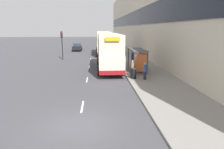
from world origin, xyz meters
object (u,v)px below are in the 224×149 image
at_px(car_0, 77,47).
at_px(litter_bin, 134,73).
at_px(pedestrian_2, 132,58).
at_px(double_decker_bus_near, 109,51).
at_px(double_decker_bus_ahead, 104,42).
at_px(pedestrian_at_shelter, 132,68).
at_px(traffic_light_far_kerb, 62,41).
at_px(pedestrian_1, 145,71).
at_px(car_1, 104,43).
at_px(bus_shelter, 139,56).

bearing_deg(car_0, litter_bin, 106.58).
bearing_deg(pedestrian_2, double_decker_bus_near, -144.13).
distance_m(double_decker_bus_ahead, pedestrian_2, 12.87).
bearing_deg(double_decker_bus_near, pedestrian_at_shelter, -62.97).
bearing_deg(car_0, traffic_light_far_kerb, 85.31).
distance_m(pedestrian_at_shelter, traffic_light_far_kerb, 15.42).
height_order(car_0, pedestrian_1, pedestrian_1).
height_order(pedestrian_at_shelter, litter_bin, pedestrian_at_shelter).
xyz_separation_m(double_decker_bus_near, car_1, (0.61, 32.02, -1.40)).
height_order(double_decker_bus_ahead, car_0, double_decker_bus_ahead).
height_order(double_decker_bus_near, litter_bin, double_decker_bus_near).
xyz_separation_m(pedestrian_at_shelter, pedestrian_1, (0.96, -1.50, -0.00)).
relative_size(double_decker_bus_ahead, pedestrian_1, 6.31).
relative_size(pedestrian_1, pedestrian_2, 0.90).
bearing_deg(litter_bin, pedestrian_at_shelter, 87.55).
bearing_deg(litter_bin, bus_shelter, 69.10).
distance_m(pedestrian_at_shelter, litter_bin, 1.04).
xyz_separation_m(double_decker_bus_ahead, litter_bin, (2.17, -19.89, -1.61)).
bearing_deg(traffic_light_far_kerb, pedestrian_2, -29.76).
height_order(car_1, pedestrian_2, pedestrian_2).
bearing_deg(pedestrian_1, double_decker_bus_near, 118.57).
relative_size(bus_shelter, double_decker_bus_near, 0.41).
bearing_deg(pedestrian_1, pedestrian_2, 88.40).
xyz_separation_m(pedestrian_1, pedestrian_2, (0.22, 8.04, 0.09)).
relative_size(bus_shelter, traffic_light_far_kerb, 0.93).
height_order(bus_shelter, double_decker_bus_near, double_decker_bus_near).
bearing_deg(double_decker_bus_near, car_0, 105.23).
xyz_separation_m(bus_shelter, double_decker_bus_near, (-3.30, 1.95, 0.41)).
bearing_deg(bus_shelter, pedestrian_at_shelter, -118.15).
xyz_separation_m(car_0, traffic_light_far_kerb, (-1.07, -13.10, 2.19)).
height_order(double_decker_bus_near, pedestrian_at_shelter, double_decker_bus_near).
height_order(pedestrian_at_shelter, pedestrian_2, pedestrian_2).
bearing_deg(bus_shelter, double_decker_bus_ahead, 101.48).
bearing_deg(traffic_light_far_kerb, pedestrian_at_shelter, -53.96).
height_order(car_0, pedestrian_at_shelter, pedestrian_at_shelter).
relative_size(car_1, traffic_light_far_kerb, 0.89).
distance_m(pedestrian_1, pedestrian_2, 8.05).
distance_m(bus_shelter, pedestrian_at_shelter, 2.65).
bearing_deg(pedestrian_at_shelter, double_decker_bus_ahead, 96.67).
bearing_deg(double_decker_bus_ahead, pedestrian_1, -81.17).
xyz_separation_m(bus_shelter, double_decker_bus_ahead, (-3.39, 16.69, 0.41)).
xyz_separation_m(double_decker_bus_ahead, car_1, (0.70, 17.27, -1.40)).
xyz_separation_m(double_decker_bus_near, pedestrian_2, (3.30, 2.39, -1.21)).
relative_size(litter_bin, traffic_light_far_kerb, 0.23).
xyz_separation_m(bus_shelter, traffic_light_far_kerb, (-10.17, 10.15, 1.17)).
xyz_separation_m(car_1, pedestrian_at_shelter, (1.51, -36.17, 0.10)).
relative_size(double_decker_bus_near, car_1, 2.54).
bearing_deg(double_decker_bus_ahead, car_0, 131.03).
bearing_deg(car_1, car_0, -120.90).
bearing_deg(car_0, car_1, -120.90).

